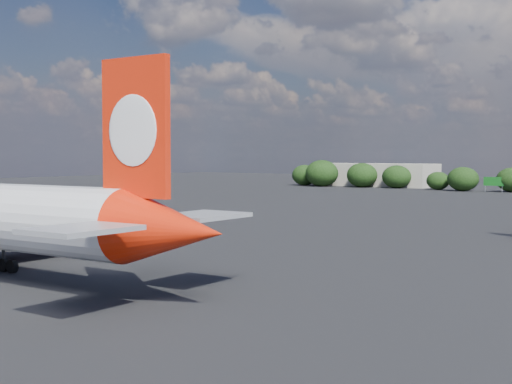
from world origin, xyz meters
The scene contains 3 objects.
ground centered at (0.00, 60.00, 0.00)m, with size 500.00×500.00×0.00m, color black.
terminal_building centered at (-65.00, 192.00, 4.00)m, with size 42.00×16.00×8.00m.
highway_sign centered at (-18.00, 176.00, 3.13)m, with size 6.00×0.30×4.50m.
Camera 1 is at (51.48, -35.65, 11.11)m, focal length 50.00 mm.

